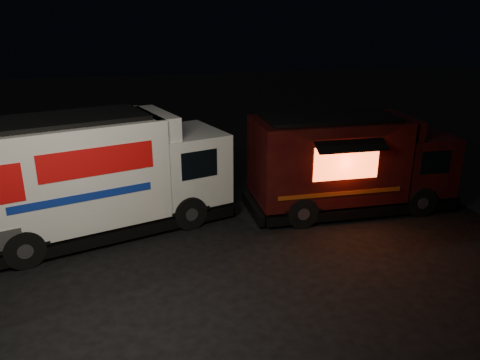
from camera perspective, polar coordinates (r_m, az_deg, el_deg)
The scene contains 3 objects.
ground at distance 12.65m, azimuth -7.20°, elevation -8.98°, with size 80.00×80.00×0.00m, color black.
white_truck at distance 13.84m, azimuth -16.60°, elevation 0.70°, with size 7.65×2.61×3.47m, color silver, non-canonical shape.
red_truck at distance 15.35m, azimuth 13.47°, elevation 2.12°, with size 6.69×2.46×3.12m, color #370F0A, non-canonical shape.
Camera 1 is at (-1.13, -11.09, 6.00)m, focal length 35.00 mm.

